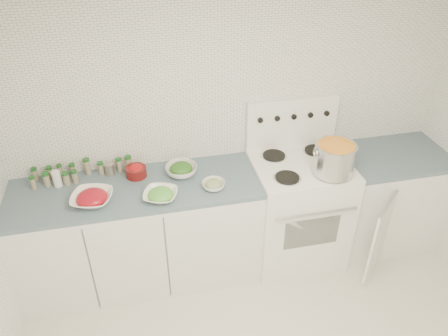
% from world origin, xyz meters
% --- Properties ---
extents(room_walls, '(3.54, 3.04, 2.52)m').
position_xyz_m(room_walls, '(0.00, 0.00, 1.56)').
color(room_walls, white).
rests_on(room_walls, ground).
extents(counter_left, '(1.85, 0.62, 0.90)m').
position_xyz_m(counter_left, '(-0.82, 1.19, 0.45)').
color(counter_left, white).
rests_on(counter_left, ground).
extents(stove, '(0.76, 0.70, 1.36)m').
position_xyz_m(stove, '(0.48, 1.19, 0.50)').
color(stove, white).
rests_on(stove, ground).
extents(counter_right, '(0.89, 0.90, 0.90)m').
position_xyz_m(counter_right, '(1.30, 1.19, 0.45)').
color(counter_right, white).
rests_on(counter_right, ground).
extents(stock_pot, '(0.33, 0.31, 0.23)m').
position_xyz_m(stock_pot, '(0.66, 1.01, 1.07)').
color(stock_pot, silver).
rests_on(stock_pot, stove).
extents(bowl_tomato, '(0.34, 0.34, 0.09)m').
position_xyz_m(bowl_tomato, '(-1.12, 1.07, 0.94)').
color(bowl_tomato, white).
rests_on(bowl_tomato, counter_left).
extents(bowl_snowpea, '(0.30, 0.30, 0.08)m').
position_xyz_m(bowl_snowpea, '(-0.65, 1.01, 0.93)').
color(bowl_snowpea, white).
rests_on(bowl_snowpea, counter_left).
extents(bowl_broccoli, '(0.26, 0.26, 0.10)m').
position_xyz_m(bowl_broccoli, '(-0.46, 1.29, 0.94)').
color(bowl_broccoli, white).
rests_on(bowl_broccoli, counter_left).
extents(bowl_zucchini, '(0.22, 0.22, 0.07)m').
position_xyz_m(bowl_zucchini, '(-0.25, 1.06, 0.93)').
color(bowl_zucchini, white).
rests_on(bowl_zucchini, counter_left).
extents(bowl_pepper, '(0.16, 0.16, 0.10)m').
position_xyz_m(bowl_pepper, '(-0.80, 1.34, 0.95)').
color(bowl_pepper, '#5A0F0F').
rests_on(bowl_pepper, counter_left).
extents(salt_canister, '(0.07, 0.07, 0.12)m').
position_xyz_m(salt_canister, '(-1.37, 1.34, 0.96)').
color(salt_canister, white).
rests_on(salt_canister, counter_left).
extents(tin_can, '(0.08, 0.08, 0.09)m').
position_xyz_m(tin_can, '(-0.99, 1.41, 0.95)').
color(tin_can, gray).
rests_on(tin_can, counter_left).
extents(spice_cluster, '(0.74, 0.16, 0.14)m').
position_xyz_m(spice_cluster, '(-1.24, 1.41, 0.96)').
color(spice_cluster, gray).
rests_on(spice_cluster, counter_left).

